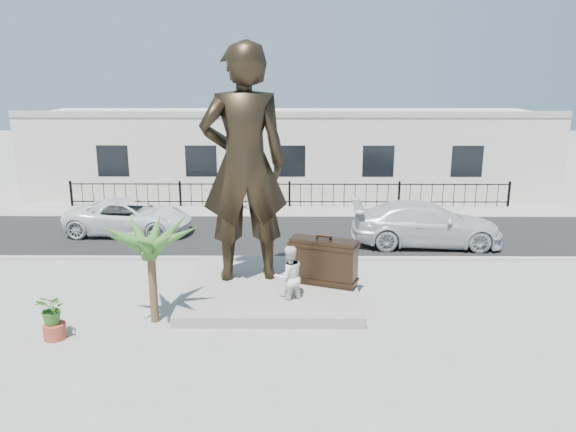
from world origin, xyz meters
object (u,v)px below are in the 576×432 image
at_px(suitcase, 323,262).
at_px(tourist, 289,277).
at_px(statue, 244,165).
at_px(car_white, 129,217).

xyz_separation_m(suitcase, tourist, (-1.05, -1.12, -0.08)).
xyz_separation_m(statue, tourist, (1.36, -1.68, -2.97)).
bearing_deg(statue, tourist, 119.50).
bearing_deg(car_white, statue, -132.78).
distance_m(statue, suitcase, 3.80).
height_order(statue, car_white, statue).
height_order(statue, suitcase, statue).
height_order(statue, tourist, statue).
relative_size(suitcase, car_white, 0.39).
distance_m(statue, car_white, 8.55).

